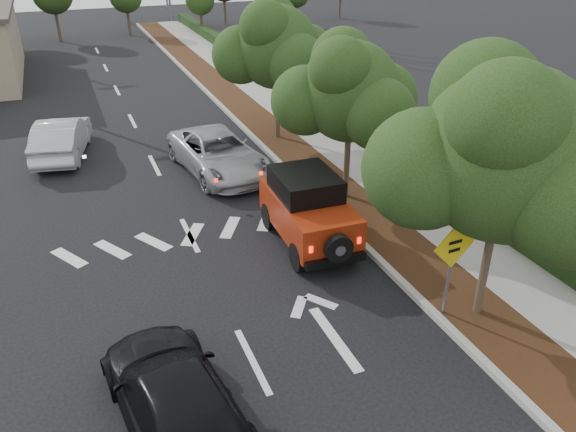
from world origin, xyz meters
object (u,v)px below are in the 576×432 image
red_jeep (306,207)px  black_suv_oncoming (176,399)px  speed_hump_sign (452,257)px  silver_suv_ahead (218,153)px

red_jeep → black_suv_oncoming: bearing=-130.2°
black_suv_oncoming → speed_hump_sign: size_ratio=1.99×
red_jeep → silver_suv_ahead: red_jeep is taller
black_suv_oncoming → silver_suv_ahead: bearing=-116.5°
red_jeep → speed_hump_sign: (1.59, -4.69, 0.62)m
silver_suv_ahead → black_suv_oncoming: 12.30m
red_jeep → black_suv_oncoming: size_ratio=0.86×
black_suv_oncoming → speed_hump_sign: 6.82m
silver_suv_ahead → speed_hump_sign: bearing=-83.5°
silver_suv_ahead → speed_hump_sign: size_ratio=2.22×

